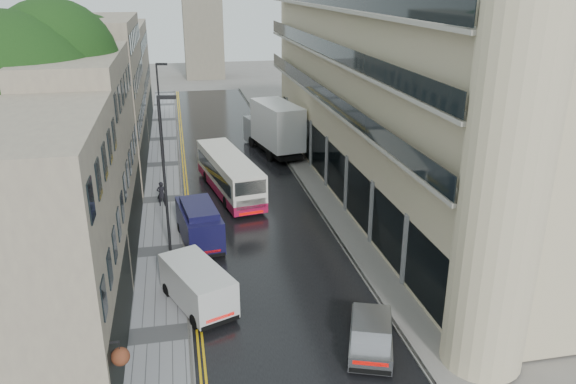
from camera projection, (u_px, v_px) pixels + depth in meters
name	position (u px, v px, depth m)	size (l,w,h in m)	color
road	(245.00, 195.00, 40.95)	(9.00, 85.00, 0.02)	black
left_sidewalk	(163.00, 200.00, 39.85)	(2.70, 85.00, 0.12)	gray
right_sidewalk	(316.00, 189.00, 41.93)	(1.80, 85.00, 0.12)	slate
old_shop_row	(104.00, 112.00, 39.39)	(4.50, 56.00, 12.00)	gray
modern_block	(392.00, 98.00, 39.02)	(8.00, 40.00, 14.00)	#C4B192
tree_near	(22.00, 138.00, 29.32)	(10.56, 10.56, 13.89)	black
tree_far	(69.00, 102.00, 41.55)	(9.24, 9.24, 12.46)	black
cream_bus	(225.00, 189.00, 37.91)	(2.35, 10.33, 2.82)	white
white_lorry	(269.00, 134.00, 47.84)	(2.68, 8.93, 4.69)	white
silver_hatchback	(351.00, 352.00, 22.39)	(1.74, 3.97, 1.49)	#A0A0A4
white_van	(194.00, 308.00, 24.82)	(2.00, 4.67, 2.11)	silver
navy_van	(188.00, 237.00, 31.16)	(2.03, 5.08, 2.59)	#100E34
pedestrian	(161.00, 194.00, 38.35)	(0.64, 0.42, 1.74)	black
lamp_post_near	(164.00, 177.00, 30.65)	(1.00, 0.22, 8.91)	black
lamp_post_far	(160.00, 115.00, 46.36)	(0.94, 0.21, 8.33)	black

